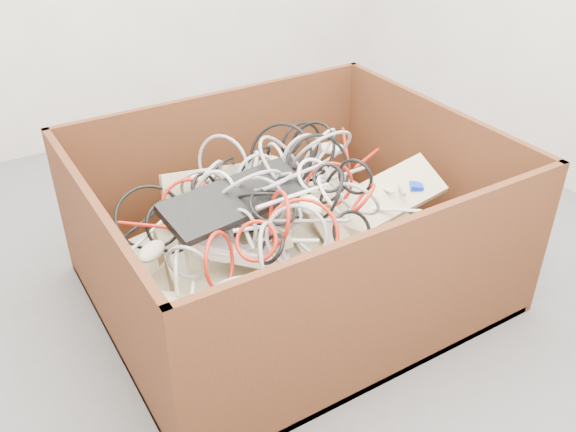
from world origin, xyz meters
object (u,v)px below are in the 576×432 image
cardboard_box (286,258)px  power_strip_left (227,222)px  power_strip_right (241,255)px  vga_plug (416,186)px

cardboard_box → power_strip_left: bearing=177.8°
power_strip_left → cardboard_box: bearing=-54.2°
cardboard_box → power_strip_right: (-0.24, -0.12, 0.18)m
vga_plug → power_strip_left: bearing=-163.1°
power_strip_left → power_strip_right: power_strip_left is taller
power_strip_left → vga_plug: bearing=-62.5°
power_strip_left → power_strip_right: size_ratio=1.01×
vga_plug → power_strip_right: bearing=-152.4°
power_strip_left → vga_plug: (0.68, -0.13, -0.01)m
power_strip_left → power_strip_right: (-0.02, -0.13, -0.04)m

